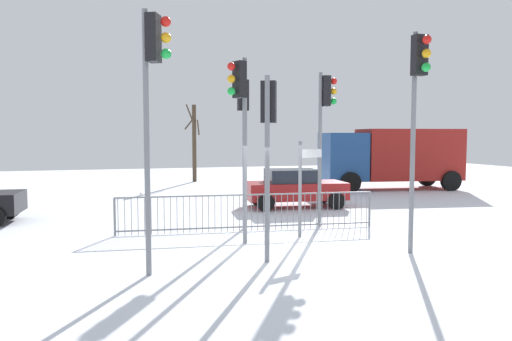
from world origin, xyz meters
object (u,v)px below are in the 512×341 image
object	(u,v)px
direction_sign_post	(302,183)
delivery_truck	(392,156)
traffic_light_mid_left	(268,126)
bare_tree_left	(194,142)
car_red_mid	(294,187)
traffic_light_foreground_right	(243,117)
traffic_light_mid_right	(418,93)
traffic_light_rear_right	(325,114)
traffic_light_foreground_left	(153,83)
traffic_light_rear_left	(240,108)

from	to	relation	value
direction_sign_post	delivery_truck	xyz separation A→B (m)	(8.76, 9.61, 0.26)
traffic_light_mid_left	bare_tree_left	world-z (taller)	bare_tree_left
car_red_mid	direction_sign_post	bearing A→B (deg)	-103.35
traffic_light_mid_left	delivery_truck	world-z (taller)	traffic_light_mid_left
traffic_light_foreground_right	traffic_light_mid_left	bearing A→B (deg)	-93.05
traffic_light_mid_right	traffic_light_foreground_right	bearing A→B (deg)	-55.50
traffic_light_rear_right	bare_tree_left	world-z (taller)	bare_tree_left
traffic_light_mid_left	traffic_light_foreground_left	distance (m)	2.65
traffic_light_mid_left	traffic_light_foreground_left	xyz separation A→B (m)	(-2.48, -0.49, 0.80)
traffic_light_foreground_right	delivery_truck	size ratio (longest dim) A/B	0.62
traffic_light_mid_left	bare_tree_left	distance (m)	18.55
delivery_truck	bare_tree_left	bearing A→B (deg)	-28.78
traffic_light_mid_right	direction_sign_post	bearing A→B (deg)	-55.71
traffic_light_mid_right	bare_tree_left	xyz separation A→B (m)	(-2.24, 18.94, -1.32)
traffic_light_mid_left	direction_sign_post	world-z (taller)	traffic_light_mid_left
traffic_light_rear_left	delivery_truck	size ratio (longest dim) A/B	0.64
traffic_light_mid_left	traffic_light_foreground_left	size ratio (longest dim) A/B	0.78
traffic_light_mid_left	traffic_light_rear_right	size ratio (longest dim) A/B	0.87
traffic_light_rear_right	car_red_mid	xyz separation A→B (m)	(0.51, 3.87, -2.63)
traffic_light_foreground_right	traffic_light_foreground_left	size ratio (longest dim) A/B	0.87
traffic_light_rear_left	delivery_truck	distance (m)	14.67
traffic_light_rear_right	direction_sign_post	bearing A→B (deg)	-39.81
delivery_truck	traffic_light_mid_right	bearing A→B (deg)	67.84
traffic_light_foreground_left	bare_tree_left	distance (m)	19.38
direction_sign_post	traffic_light_mid_right	bearing A→B (deg)	-71.80
traffic_light_mid_left	traffic_light_rear_right	world-z (taller)	traffic_light_rear_right
traffic_light_rear_left	bare_tree_left	size ratio (longest dim) A/B	1.01
traffic_light_mid_left	traffic_light_rear_left	xyz separation A→B (m)	(-0.20, 1.68, 0.48)
traffic_light_foreground_left	car_red_mid	distance (m)	10.11
traffic_light_foreground_left	direction_sign_post	xyz separation A→B (m)	(4.10, 2.58, -2.28)
car_red_mid	traffic_light_rear_right	bearing A→B (deg)	-92.28
traffic_light_mid_right	traffic_light_rear_left	distance (m)	4.20
traffic_light_rear_right	bare_tree_left	size ratio (longest dim) A/B	1.00
traffic_light_foreground_left	bare_tree_left	bearing A→B (deg)	-166.05
traffic_light_foreground_right	direction_sign_post	bearing A→B (deg)	-50.89
traffic_light_rear_right	car_red_mid	bearing A→B (deg)	176.79
car_red_mid	bare_tree_left	bearing A→B (deg)	106.04
traffic_light_mid_right	direction_sign_post	size ratio (longest dim) A/B	1.95
direction_sign_post	car_red_mid	world-z (taller)	direction_sign_post
traffic_light_mid_right	delivery_truck	size ratio (longest dim) A/B	0.70
car_red_mid	traffic_light_rear_left	bearing A→B (deg)	-117.44
traffic_light_mid_right	traffic_light_rear_left	xyz separation A→B (m)	(-3.62, 2.11, -0.30)
traffic_light_foreground_right	traffic_light_mid_right	distance (m)	5.18
bare_tree_left	traffic_light_mid_right	bearing A→B (deg)	-83.25
bare_tree_left	delivery_truck	bearing A→B (deg)	-36.46
traffic_light_mid_left	bare_tree_left	xyz separation A→B (m)	(1.18, 18.50, -0.54)
traffic_light_foreground_right	traffic_light_foreground_left	distance (m)	5.16
bare_tree_left	traffic_light_foreground_right	bearing A→B (deg)	-92.97
traffic_light_rear_left	traffic_light_foreground_left	bearing A→B (deg)	111.05
direction_sign_post	delivery_truck	bearing A→B (deg)	30.44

